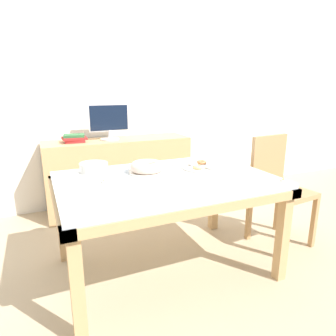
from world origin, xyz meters
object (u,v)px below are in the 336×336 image
chair (277,184)px  tealight_centre (174,164)px  tealight_near_front (283,181)px  computer_monitor (109,122)px  pastry_platter (204,166)px  plate_stack (94,167)px  cake_chocolate_round (147,167)px  book_stack (74,138)px  tealight_left_edge (104,182)px

chair → tealight_centre: 0.93m
tealight_near_front → computer_monitor: bearing=113.7°
pastry_platter → plate_stack: (-0.81, 0.24, 0.02)m
computer_monitor → pastry_platter: size_ratio=1.21×
chair → plate_stack: size_ratio=4.48×
cake_chocolate_round → plate_stack: (-0.36, 0.19, -0.01)m
computer_monitor → plate_stack: size_ratio=2.02×
book_stack → tealight_centre: size_ratio=6.00×
chair → tealight_centre: size_ratio=23.50×
cake_chocolate_round → tealight_left_edge: cake_chocolate_round is taller
pastry_platter → computer_monitor: bearing=111.1°
book_stack → cake_chocolate_round: book_stack is taller
plate_stack → tealight_centre: size_ratio=5.25×
chair → tealight_centre: (-0.88, 0.25, 0.21)m
chair → tealight_near_front: (-0.40, -0.45, 0.21)m
tealight_centre → computer_monitor: bearing=105.3°
computer_monitor → cake_chocolate_round: bearing=-89.8°
computer_monitor → pastry_platter: 1.31m
tealight_centre → chair: bearing=-15.9°
computer_monitor → book_stack: bearing=179.8°
chair → cake_chocolate_round: chair is taller
pastry_platter → plate_stack: 0.85m
tealight_near_front → tealight_centre: size_ratio=1.00×
cake_chocolate_round → computer_monitor: bearing=90.2°
computer_monitor → plate_stack: computer_monitor is taller
book_stack → tealight_left_edge: size_ratio=6.00×
pastry_platter → tealight_left_edge: (-0.80, -0.08, -0.00)m
chair → tealight_left_edge: (-1.50, 0.00, 0.21)m
cake_chocolate_round → tealight_near_front: bearing=-37.8°
tealight_near_front → tealight_centre: same height
computer_monitor → tealight_centre: computer_monitor is taller
chair → tealight_left_edge: chair is taller
tealight_near_front → cake_chocolate_round: bearing=142.2°
chair → book_stack: bearing=139.9°
tealight_left_edge → tealight_centre: 0.67m
chair → tealight_centre: bearing=164.1°
pastry_platter → tealight_near_front: 0.61m
tealight_centre → cake_chocolate_round: bearing=-157.4°
tealight_near_front → tealight_left_edge: bearing=157.5°
plate_stack → tealight_near_front: (1.11, -0.77, -0.02)m
chair → pastry_platter: 0.73m
computer_monitor → cake_chocolate_round: computer_monitor is taller
pastry_platter → plate_stack: bearing=163.8°
book_stack → tealight_centre: (0.65, -1.03, -0.10)m
pastry_platter → tealight_centre: pastry_platter is taller
cake_chocolate_round → tealight_centre: bearing=22.6°
computer_monitor → tealight_left_edge: computer_monitor is taller
tealight_left_edge → tealight_centre: bearing=21.4°
cake_chocolate_round → pastry_platter: size_ratio=0.77×
pastry_platter → tealight_left_edge: size_ratio=8.76×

